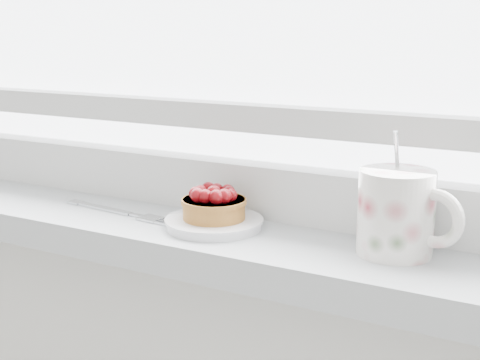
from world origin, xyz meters
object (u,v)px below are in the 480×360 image
Objects in this scene: raspberry_tart at (214,204)px; fork at (121,212)px; saucer at (214,223)px; floral_mug at (399,211)px.

raspberry_tart is 0.15m from fork.
floral_mug is at bearing 3.42° from saucer.
raspberry_tart is at bearing -79.52° from saucer.
fork is (-0.14, -0.01, -0.00)m from saucer.
floral_mug reaches higher than fork.
floral_mug is at bearing 3.53° from raspberry_tart.
saucer is 0.91× the size of floral_mug.
saucer reaches higher than fork.
fork is at bearing -177.03° from floral_mug.
fork is at bearing -177.92° from raspberry_tart.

